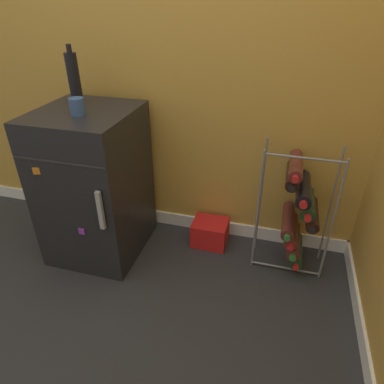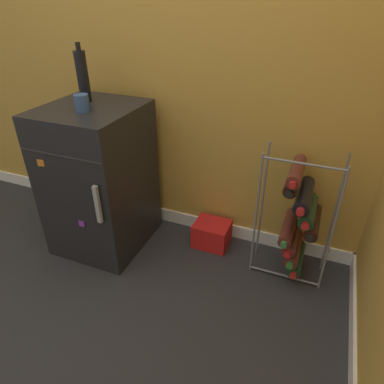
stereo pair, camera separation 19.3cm
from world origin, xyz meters
TOP-DOWN VIEW (x-y plane):
  - ground_plane at (0.00, 0.00)m, footprint 14.00×14.00m
  - wall_back at (0.00, 0.57)m, footprint 6.95×0.07m
  - mini_fridge at (-0.53, 0.20)m, footprint 0.51×0.58m
  - wine_rack at (0.63, 0.34)m, footprint 0.40×0.33m
  - soda_box at (0.12, 0.40)m, footprint 0.22×0.18m
  - fridge_top_cup at (-0.51, 0.13)m, footprint 0.07×0.07m
  - fridge_top_bottle at (-0.61, 0.29)m, footprint 0.06×0.06m

SIDE VIEW (x-z plane):
  - ground_plane at x=0.00m, z-range 0.00..0.00m
  - soda_box at x=0.12m, z-range 0.00..0.16m
  - wine_rack at x=0.63m, z-range 0.00..0.74m
  - mini_fridge at x=-0.53m, z-range 0.00..0.89m
  - fridge_top_cup at x=-0.51m, z-range 0.89..0.97m
  - fridge_top_bottle at x=-0.61m, z-range 0.87..1.18m
  - wall_back at x=0.00m, z-range -0.01..2.49m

